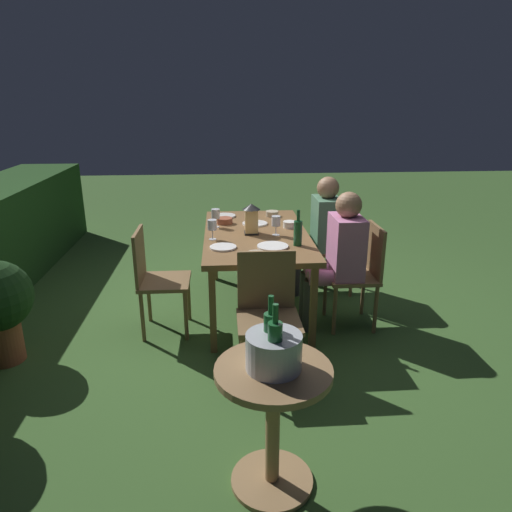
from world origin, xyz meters
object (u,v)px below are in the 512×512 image
wine_glass_b (216,215)px  plate_b (273,246)px  plate_c (224,216)px  bowl_bread (290,224)px  ice_bucket (274,349)px  lantern_centerpiece (251,217)px  bowl_dip (225,220)px  chair_side_right_a (156,276)px  chair_side_left_b (338,244)px  wine_glass_a (212,226)px  chair_head_near (268,310)px  wine_glass_c (276,222)px  bowl_olives (272,213)px  chair_side_left_a (360,271)px  bowl_salad (256,255)px  person_in_pink (338,254)px  dining_table (256,239)px  plate_a (255,223)px  plate_d (223,247)px  person_in_green (320,230)px  side_table (273,408)px  green_bottle_on_table (298,232)px

wine_glass_b → plate_b: bearing=-144.6°
plate_c → bowl_bread: bowl_bread is taller
ice_bucket → plate_b: bearing=-6.1°
lantern_centerpiece → bowl_dip: lantern_centerpiece is taller
chair_side_right_a → chair_side_left_b: bearing=-66.2°
chair_side_right_a → wine_glass_a: size_ratio=5.15×
chair_side_right_a → chair_side_left_b: same height
chair_head_near → plate_b: (0.64, -0.10, 0.25)m
wine_glass_c → chair_side_left_b: bearing=-55.4°
plate_c → bowl_olives: bowl_olives is taller
chair_side_left_a → bowl_bread: 0.78m
wine_glass_a → bowl_salad: size_ratio=1.18×
bowl_dip → person_in_pink: bearing=-127.4°
bowl_olives → bowl_salad: size_ratio=0.88×
chair_side_left_b → bowl_olives: size_ratio=6.89×
chair_head_near → bowl_bread: chair_head_near is taller
dining_table → chair_head_near: bearing=180.0°
chair_side_left_a → wine_glass_c: bearing=67.8°
lantern_centerpiece → bowl_bread: bearing=-64.5°
plate_a → plate_d: same height
plate_b → bowl_salad: (-0.26, 0.15, 0.02)m
chair_head_near → plate_a: size_ratio=3.71×
chair_side_right_a → lantern_centerpiece: bearing=-67.0°
chair_head_near → wine_glass_a: size_ratio=5.15×
dining_table → bowl_olives: (0.58, -0.20, 0.08)m
wine_glass_b → ice_bucket: size_ratio=0.49×
person_in_green → plate_b: size_ratio=4.63×
wine_glass_c → plate_b: (-0.34, 0.06, -0.11)m
ice_bucket → wine_glass_c: bearing=-6.9°
wine_glass_a → wine_glass_c: (0.09, -0.54, 0.00)m
bowl_olives → plate_c: bearing=87.9°
plate_a → bowl_salad: size_ratio=1.64×
lantern_centerpiece → wine_glass_b: 0.39m
chair_side_left_a → plate_c: 1.50m
wine_glass_a → wine_glass_c: 0.55m
dining_table → person_in_green: (0.37, -0.65, -0.03)m
chair_side_left_a → side_table: bearing=151.7°
chair_side_left_a → chair_side_right_a: bearing=90.0°
plate_d → bowl_olives: (1.01, -0.50, 0.02)m
wine_glass_b → bowl_bread: size_ratio=1.40×
bowl_dip → person_in_green: bearing=-87.4°
wine_glass_c → green_bottle_on_table: bearing=-155.2°
plate_b → plate_d: size_ratio=1.18×
chair_head_near → wine_glass_b: size_ratio=5.15×
wine_glass_b → bowl_dip: wine_glass_b is taller
plate_a → bowl_olives: bearing=-33.0°
bowl_olives → bowl_dip: (-0.25, 0.47, 0.00)m
wine_glass_b → plate_b: 0.79m
bowl_olives → side_table: size_ratio=0.19×
chair_side_left_a → wine_glass_b: 1.37m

